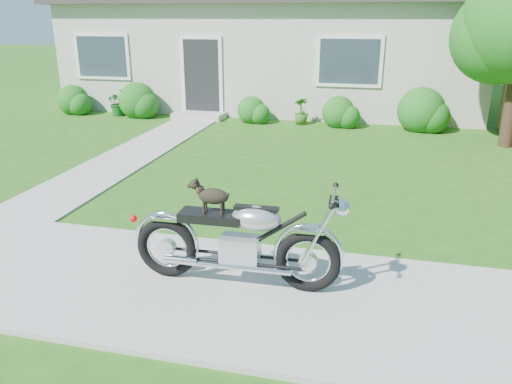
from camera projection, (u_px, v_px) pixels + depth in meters
ground at (63, 269)px, 5.61m from camera, size 80.00×80.00×0.00m
sidewalk at (63, 268)px, 5.61m from camera, size 24.00×2.20×0.04m
walkway at (140, 150)px, 10.52m from camera, size 1.20×8.00×0.03m
house at (277, 34)px, 15.88m from camera, size 12.60×7.03×4.50m
shrub_row at (255, 106)px, 13.22m from camera, size 10.67×1.15×1.15m
potted_plant_left at (119, 102)px, 14.18m from camera, size 0.88×0.90×0.76m
potted_plant_right at (301, 111)px, 13.02m from camera, size 0.54×0.54×0.69m
motorcycle_with_dog at (240, 240)px, 5.08m from camera, size 2.22×0.60×1.12m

